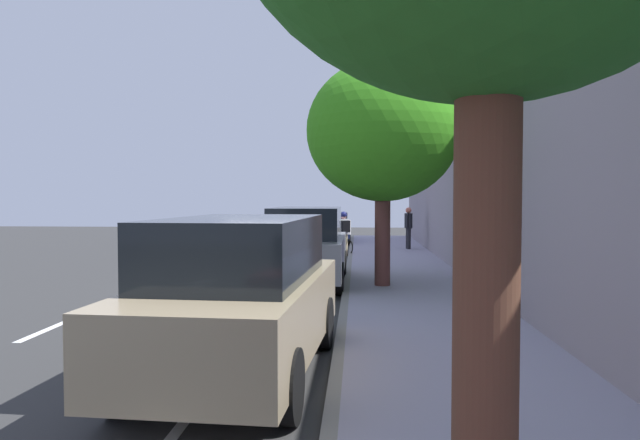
% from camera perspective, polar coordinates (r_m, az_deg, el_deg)
% --- Properties ---
extents(ground, '(58.63, 58.63, 0.00)m').
position_cam_1_polar(ground, '(14.58, -4.79, -6.63)').
color(ground, '#323232').
extents(sidewalk, '(3.06, 36.64, 0.12)m').
position_cam_1_polar(sidewalk, '(14.48, 9.08, -6.47)').
color(sidewalk, '#9692A7').
rests_on(sidewalk, ground).
extents(curb_edge, '(0.16, 36.64, 0.12)m').
position_cam_1_polar(curb_edge, '(14.42, 2.65, -6.49)').
color(curb_edge, gray).
rests_on(curb_edge, ground).
extents(lane_stripe_centre, '(0.14, 35.80, 0.01)m').
position_cam_1_polar(lane_stripe_centre, '(14.96, -17.01, -6.48)').
color(lane_stripe_centre, white).
rests_on(lane_stripe_centre, ground).
extents(lane_stripe_bike_edge, '(0.12, 36.64, 0.01)m').
position_cam_1_polar(lane_stripe_bike_edge, '(14.53, -3.20, -6.65)').
color(lane_stripe_bike_edge, white).
rests_on(lane_stripe_bike_edge, ground).
extents(building_facade, '(0.50, 36.64, 4.66)m').
position_cam_1_polar(building_facade, '(14.59, 16.12, 2.47)').
color(building_facade, gray).
rests_on(building_facade, ground).
extents(parked_suv_tan_second, '(2.20, 4.81, 1.99)m').
position_cam_1_polar(parked_suv_tan_second, '(7.37, -7.82, -7.29)').
color(parked_suv_tan_second, tan).
rests_on(parked_suv_tan_second, ground).
extents(parked_suv_grey_mid, '(1.97, 4.70, 1.99)m').
position_cam_1_polar(parked_suv_grey_mid, '(14.83, -1.33, -2.49)').
color(parked_suv_grey_mid, slate).
rests_on(parked_suv_grey_mid, ground).
extents(parked_sedan_dark_blue_far, '(1.93, 4.45, 1.52)m').
position_cam_1_polar(parked_sedan_dark_blue_far, '(28.83, 1.15, -0.75)').
color(parked_sedan_dark_blue_far, navy).
rests_on(parked_sedan_dark_blue_far, ground).
extents(bicycle_at_curb, '(1.16, 1.32, 0.73)m').
position_cam_1_polar(bicycle_at_curb, '(22.73, 1.85, -2.53)').
color(bicycle_at_curb, black).
rests_on(bicycle_at_curb, ground).
extents(cyclist_with_backpack, '(0.57, 0.51, 1.71)m').
position_cam_1_polar(cyclist_with_backpack, '(22.21, 2.35, -0.88)').
color(cyclist_with_backpack, '#C6B284').
rests_on(cyclist_with_backpack, ground).
extents(street_tree_mid_block, '(3.67, 3.67, 5.42)m').
position_cam_1_polar(street_tree_mid_block, '(14.13, 6.20, 8.65)').
color(street_tree_mid_block, brown).
rests_on(street_tree_mid_block, sidewalk).
extents(pedestrian_on_phone, '(0.30, 0.61, 1.72)m').
position_cam_1_polar(pedestrian_on_phone, '(24.20, 8.68, -0.53)').
color(pedestrian_on_phone, black).
rests_on(pedestrian_on_phone, sidewalk).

